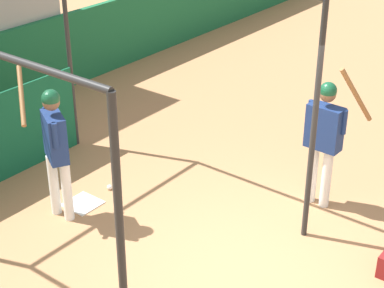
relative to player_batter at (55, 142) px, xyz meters
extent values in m
plane|color=#A8754C|center=(0.49, -2.57, -1.09)|extent=(60.00, 60.00, 0.00)
cube|color=#195B33|center=(2.42, 3.80, 0.39)|extent=(0.45, 0.40, 0.10)
cube|color=#195B33|center=(2.42, 3.98, 0.62)|extent=(0.45, 0.06, 0.40)
cylinder|color=#282828|center=(-1.66, -2.74, 0.41)|extent=(0.07, 0.07, 3.01)
cylinder|color=#282828|center=(1.57, -2.74, 0.41)|extent=(0.07, 0.07, 3.01)
cylinder|color=#282828|center=(1.57, 1.40, 0.41)|extent=(0.07, 0.07, 3.01)
cube|color=white|center=(0.35, -0.01, -1.08)|extent=(0.44, 0.44, 0.02)
cylinder|color=white|center=(0.01, -0.13, -0.66)|extent=(0.18, 0.18, 0.86)
cylinder|color=white|center=(0.00, 0.11, -0.66)|extent=(0.18, 0.18, 0.86)
cube|color=navy|center=(0.00, -0.01, 0.07)|extent=(0.42, 0.52, 0.61)
sphere|color=brown|center=(0.00, -0.01, 0.54)|extent=(0.21, 0.21, 0.21)
sphere|color=#144C2D|center=(0.00, -0.01, 0.59)|extent=(0.23, 0.23, 0.23)
cylinder|color=navy|center=(-0.15, -0.21, 0.21)|extent=(0.09, 0.09, 0.33)
cylinder|color=navy|center=(0.09, 0.23, 0.21)|extent=(0.09, 0.09, 0.33)
cylinder|color=brown|center=(-0.13, 0.37, 0.57)|extent=(0.51, 0.62, 0.55)
sphere|color=brown|center=(0.15, 0.15, 0.32)|extent=(0.08, 0.08, 0.08)
cylinder|color=white|center=(2.34, -2.41, -0.67)|extent=(0.13, 0.13, 0.84)
cylinder|color=white|center=(2.34, -2.62, -0.67)|extent=(0.13, 0.13, 0.84)
cube|color=navy|center=(2.34, -2.52, 0.05)|extent=(0.23, 0.47, 0.60)
sphere|color=brown|center=(2.34, -2.52, 0.52)|extent=(0.21, 0.21, 0.21)
sphere|color=#144C2D|center=(2.34, -2.52, 0.56)|extent=(0.22, 0.22, 0.22)
cylinder|color=navy|center=(2.39, -2.28, 0.19)|extent=(0.07, 0.07, 0.33)
cylinder|color=navy|center=(2.37, -2.76, 0.19)|extent=(0.07, 0.07, 0.33)
cylinder|color=brown|center=(2.32, -2.90, 0.61)|extent=(0.54, 0.31, 0.79)
sphere|color=brown|center=(2.44, -2.66, 0.23)|extent=(0.08, 0.08, 0.08)
sphere|color=white|center=(0.86, -0.03, -1.05)|extent=(0.07, 0.07, 0.07)
camera|label=1|loc=(-4.59, -5.72, 3.62)|focal=60.00mm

